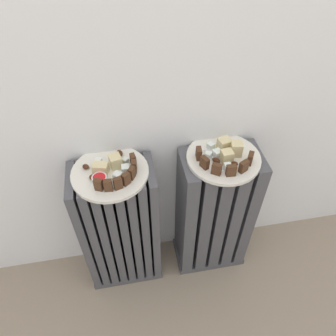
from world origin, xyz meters
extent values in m
plane|color=gray|center=(0.00, 0.00, 0.00)|extent=(6.00, 6.00, 0.00)
cube|color=#47474C|center=(-0.19, 0.28, 0.01)|extent=(0.30, 0.17, 0.03)
cube|color=#47474C|center=(-0.32, 0.28, 0.32)|extent=(0.03, 0.17, 0.59)
cube|color=#47474C|center=(-0.28, 0.28, 0.32)|extent=(0.03, 0.17, 0.59)
cube|color=#47474C|center=(-0.24, 0.28, 0.32)|extent=(0.03, 0.17, 0.59)
cube|color=#47474C|center=(-0.21, 0.28, 0.32)|extent=(0.03, 0.17, 0.59)
cube|color=#47474C|center=(-0.17, 0.28, 0.32)|extent=(0.03, 0.17, 0.59)
cube|color=#47474C|center=(-0.13, 0.28, 0.32)|extent=(0.03, 0.17, 0.59)
cube|color=#47474C|center=(-0.10, 0.28, 0.32)|extent=(0.03, 0.17, 0.59)
cube|color=#47474C|center=(-0.06, 0.28, 0.32)|extent=(0.03, 0.17, 0.59)
cube|color=#47474C|center=(0.19, 0.28, 0.01)|extent=(0.30, 0.17, 0.03)
cube|color=#47474C|center=(0.07, 0.28, 0.32)|extent=(0.04, 0.17, 0.59)
cube|color=#47474C|center=(0.13, 0.28, 0.32)|extent=(0.04, 0.17, 0.59)
cube|color=#47474C|center=(0.19, 0.28, 0.32)|extent=(0.04, 0.17, 0.59)
cube|color=#47474C|center=(0.25, 0.28, 0.32)|extent=(0.04, 0.17, 0.59)
cube|color=#47474C|center=(0.31, 0.28, 0.32)|extent=(0.04, 0.17, 0.59)
cylinder|color=silver|center=(-0.19, 0.28, 0.62)|extent=(0.25, 0.25, 0.01)
cylinder|color=silver|center=(0.19, 0.28, 0.62)|extent=(0.25, 0.25, 0.01)
cube|color=#472B19|center=(-0.22, 0.21, 0.65)|extent=(0.03, 0.02, 0.04)
cube|color=#472B19|center=(-0.20, 0.20, 0.65)|extent=(0.03, 0.02, 0.04)
cube|color=#472B19|center=(-0.17, 0.20, 0.65)|extent=(0.03, 0.02, 0.04)
cube|color=#472B19|center=(-0.14, 0.22, 0.65)|extent=(0.03, 0.03, 0.04)
cube|color=#472B19|center=(-0.12, 0.24, 0.65)|extent=(0.03, 0.03, 0.04)
cube|color=#472B19|center=(-0.11, 0.27, 0.65)|extent=(0.02, 0.03, 0.04)
cube|color=#472B19|center=(-0.11, 0.30, 0.65)|extent=(0.02, 0.03, 0.04)
cube|color=beige|center=(-0.21, 0.28, 0.65)|extent=(0.05, 0.04, 0.04)
cube|color=beige|center=(-0.17, 0.30, 0.65)|extent=(0.04, 0.05, 0.04)
cube|color=white|center=(-0.16, 0.24, 0.64)|extent=(0.03, 0.03, 0.02)
cube|color=white|center=(-0.14, 0.31, 0.64)|extent=(0.03, 0.03, 0.02)
cube|color=white|center=(-0.22, 0.32, 0.64)|extent=(0.03, 0.03, 0.02)
cube|color=white|center=(-0.14, 0.27, 0.64)|extent=(0.03, 0.03, 0.03)
ellipsoid|color=#3D1E0F|center=(-0.15, 0.35, 0.64)|extent=(0.03, 0.03, 0.02)
ellipsoid|color=#3D1E0F|center=(-0.24, 0.26, 0.63)|extent=(0.03, 0.03, 0.02)
ellipsoid|color=#3D1E0F|center=(-0.26, 0.31, 0.63)|extent=(0.03, 0.03, 0.02)
cylinder|color=white|center=(-0.22, 0.24, 0.64)|extent=(0.05, 0.05, 0.02)
cylinder|color=red|center=(-0.22, 0.24, 0.64)|extent=(0.04, 0.04, 0.01)
cube|color=#472B19|center=(0.10, 0.29, 0.65)|extent=(0.02, 0.03, 0.04)
cube|color=#472B19|center=(0.11, 0.24, 0.65)|extent=(0.03, 0.03, 0.04)
cube|color=#472B19|center=(0.14, 0.21, 0.65)|extent=(0.03, 0.03, 0.04)
cube|color=#472B19|center=(0.18, 0.20, 0.65)|extent=(0.03, 0.02, 0.04)
cube|color=#472B19|center=(0.23, 0.20, 0.65)|extent=(0.03, 0.03, 0.04)
cube|color=#472B19|center=(0.26, 0.24, 0.65)|extent=(0.03, 0.03, 0.04)
cube|color=beige|center=(0.19, 0.26, 0.65)|extent=(0.04, 0.04, 0.04)
cube|color=beige|center=(0.20, 0.32, 0.65)|extent=(0.05, 0.05, 0.04)
cube|color=beige|center=(0.23, 0.28, 0.65)|extent=(0.04, 0.04, 0.05)
cube|color=white|center=(0.18, 0.22, 0.64)|extent=(0.02, 0.02, 0.02)
cube|color=white|center=(0.17, 0.28, 0.64)|extent=(0.03, 0.03, 0.03)
cube|color=white|center=(0.14, 0.29, 0.64)|extent=(0.03, 0.03, 0.02)
cube|color=white|center=(0.16, 0.33, 0.64)|extent=(0.03, 0.03, 0.02)
ellipsoid|color=#3D1E0F|center=(0.21, 0.23, 0.63)|extent=(0.03, 0.03, 0.01)
ellipsoid|color=#3D1E0F|center=(0.16, 0.26, 0.64)|extent=(0.03, 0.03, 0.02)
ellipsoid|color=#3D1E0F|center=(0.24, 0.34, 0.64)|extent=(0.03, 0.03, 0.02)
cube|color=silver|center=(0.16, 0.26, 0.63)|extent=(0.03, 0.07, 0.00)
cube|color=silver|center=(0.14, 0.31, 0.63)|extent=(0.02, 0.03, 0.00)
camera|label=1|loc=(-0.13, -0.45, 1.37)|focal=34.55mm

